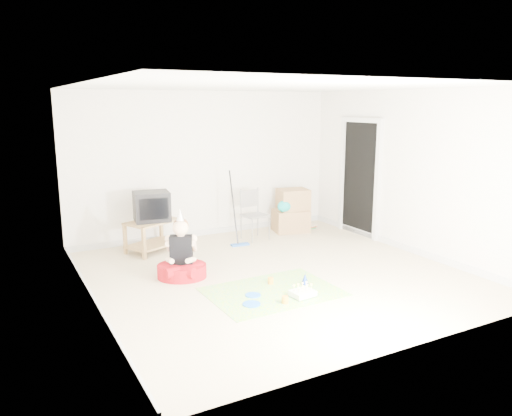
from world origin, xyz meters
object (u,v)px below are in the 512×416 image
crt_tv (152,206)px  folding_chair (255,215)px  cardboard_boxes (291,211)px  tv_stand (153,233)px  birthday_cake (303,294)px  seated_woman (182,263)px

crt_tv → folding_chair: bearing=3.7°
folding_chair → cardboard_boxes: size_ratio=1.12×
tv_stand → crt_tv: crt_tv is taller
cardboard_boxes → birthday_cake: 3.30m
tv_stand → birthday_cake: (1.06, -2.81, -0.26)m
tv_stand → birthday_cake: size_ratio=3.10×
crt_tv → birthday_cake: (1.06, -2.81, -0.71)m
folding_chair → birthday_cake: folding_chair is taller
tv_stand → cardboard_boxes: bearing=0.8°
folding_chair → seated_woman: seated_woman is taller
tv_stand → seated_woman: 1.42m
birthday_cake → tv_stand: bearing=110.7°
tv_stand → seated_woman: seated_woman is taller
tv_stand → cardboard_boxes: size_ratio=1.20×
crt_tv → cardboard_boxes: (2.69, 0.04, -0.37)m
crt_tv → folding_chair: size_ratio=0.61×
cardboard_boxes → birthday_cake: size_ratio=2.59×
crt_tv → cardboard_boxes: 2.71m
tv_stand → birthday_cake: 3.02m
cardboard_boxes → seated_woman: size_ratio=0.82×
tv_stand → crt_tv: 0.45m
crt_tv → seated_woman: size_ratio=0.56×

